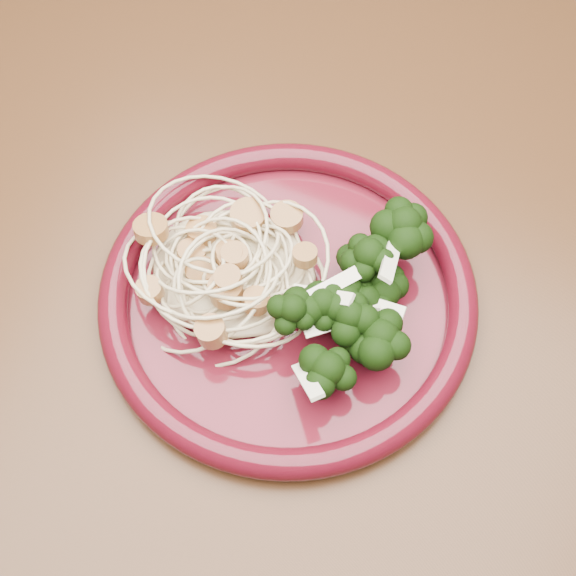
# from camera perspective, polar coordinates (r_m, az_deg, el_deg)

# --- Properties ---
(dining_table) EXTENTS (1.20, 0.80, 0.75)m
(dining_table) POSITION_cam_1_polar(r_m,az_deg,el_deg) (0.66, 5.03, -4.49)
(dining_table) COLOR #472814
(dining_table) RESTS_ON ground
(dinner_plate) EXTENTS (0.27, 0.27, 0.02)m
(dinner_plate) POSITION_cam_1_polar(r_m,az_deg,el_deg) (0.55, -0.00, -0.53)
(dinner_plate) COLOR #4F0E19
(dinner_plate) RESTS_ON dining_table
(spaghetti_pile) EXTENTS (0.12, 0.11, 0.03)m
(spaghetti_pile) POSITION_cam_1_polar(r_m,az_deg,el_deg) (0.56, -3.93, 1.63)
(spaghetti_pile) COLOR beige
(spaghetti_pile) RESTS_ON dinner_plate
(scallop_cluster) EXTENTS (0.12, 0.12, 0.04)m
(scallop_cluster) POSITION_cam_1_polar(r_m,az_deg,el_deg) (0.53, -4.14, 3.52)
(scallop_cluster) COLOR #A8743D
(scallop_cluster) RESTS_ON spaghetti_pile
(broccoli_pile) EXTENTS (0.08, 0.13, 0.05)m
(broccoli_pile) POSITION_cam_1_polar(r_m,az_deg,el_deg) (0.53, 5.06, -1.70)
(broccoli_pile) COLOR black
(broccoli_pile) RESTS_ON dinner_plate
(onion_garnish) EXTENTS (0.06, 0.09, 0.05)m
(onion_garnish) POSITION_cam_1_polar(r_m,az_deg,el_deg) (0.50, 5.31, -0.15)
(onion_garnish) COLOR #F0EECA
(onion_garnish) RESTS_ON broccoli_pile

